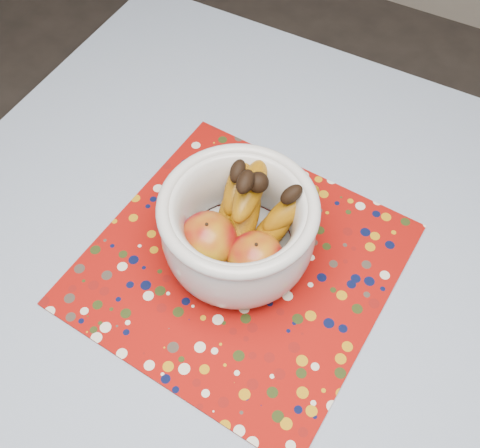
{
  "coord_description": "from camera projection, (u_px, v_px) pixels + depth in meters",
  "views": [
    {
      "loc": [
        0.09,
        -0.27,
        1.53
      ],
      "look_at": [
        -0.13,
        0.13,
        0.84
      ],
      "focal_mm": 42.0,
      "sensor_mm": 36.0,
      "label": 1
    }
  ],
  "objects": [
    {
      "name": "placemat",
      "position": [
        240.0,
        264.0,
        0.88
      ],
      "size": [
        0.47,
        0.47,
        0.0
      ],
      "primitive_type": "cube",
      "rotation": [
        0.0,
        0.0,
        -0.06
      ],
      "color": "maroon",
      "rests_on": "tablecloth"
    },
    {
      "name": "table",
      "position": [
        271.0,
        380.0,
        0.86
      ],
      "size": [
        1.2,
        1.2,
        0.75
      ],
      "color": "brown",
      "rests_on": "ground"
    },
    {
      "name": "fruit_bowl",
      "position": [
        243.0,
        225.0,
        0.82
      ],
      "size": [
        0.24,
        0.24,
        0.18
      ],
      "color": "silver",
      "rests_on": "placemat"
    },
    {
      "name": "tablecloth",
      "position": [
        274.0,
        361.0,
        0.8
      ],
      "size": [
        1.32,
        1.32,
        0.01
      ],
      "primitive_type": "cube",
      "color": "slate",
      "rests_on": "table"
    }
  ]
}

